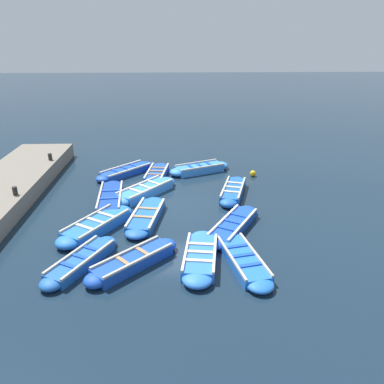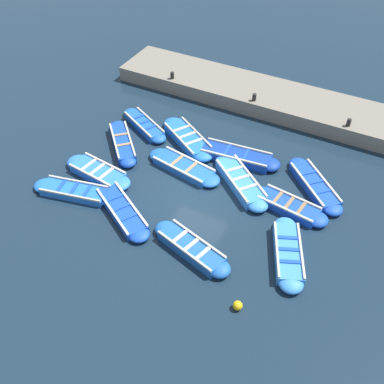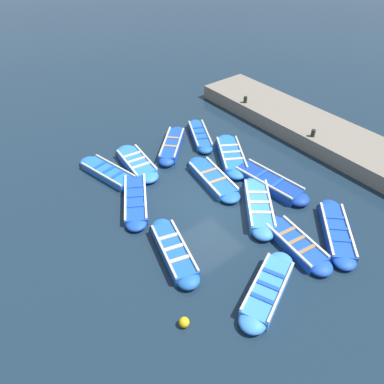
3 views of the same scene
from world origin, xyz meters
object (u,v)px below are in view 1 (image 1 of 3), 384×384
at_px(boat_outer_right, 200,257).
at_px(bollard_mid_south, 50,157).
at_px(boat_alongside, 243,259).
at_px(boat_end_of_row, 146,216).
at_px(boat_bow_out, 133,261).
at_px(buoy_orange_near, 253,173).
at_px(boat_far_corner, 96,225).
at_px(boat_centre, 200,169).
at_px(boat_stern_in, 81,261).
at_px(boat_drifting, 233,226).
at_px(boat_inner_gap, 157,174).
at_px(bollard_mid_north, 15,191).
at_px(boat_near_quay, 233,191).
at_px(boat_mid_row, 145,191).
at_px(boat_outer_left, 126,171).
at_px(boat_broadside, 110,199).

relative_size(boat_outer_right, bollard_mid_south, 9.84).
bearing_deg(boat_alongside, boat_end_of_row, 136.53).
bearing_deg(boat_end_of_row, boat_bow_out, -92.73).
bearing_deg(buoy_orange_near, boat_far_corner, -141.62).
height_order(boat_centre, boat_far_corner, boat_far_corner).
distance_m(boat_stern_in, boat_centre, 9.72).
relative_size(boat_outer_right, boat_centre, 0.98).
height_order(boat_drifting, boat_alongside, boat_drifting).
xyz_separation_m(boat_inner_gap, boat_centre, (2.27, 0.75, 0.02)).
bearing_deg(bollard_mid_north, boat_drifting, -12.10).
distance_m(bollard_mid_north, bollard_mid_south, 4.63).
height_order(boat_far_corner, bollard_mid_north, bollard_mid_north).
bearing_deg(boat_far_corner, boat_drifting, -1.28).
xyz_separation_m(boat_end_of_row, boat_alongside, (3.41, -3.23, -0.01)).
bearing_deg(boat_centre, boat_end_of_row, -113.90).
bearing_deg(boat_near_quay, boat_outer_right, -108.51).
bearing_deg(boat_outer_right, buoy_orange_near, 67.82).
relative_size(boat_bow_out, bollard_mid_north, 8.73).
relative_size(boat_inner_gap, bollard_mid_south, 9.57).
xyz_separation_m(boat_bow_out, bollard_mid_north, (-5.32, 4.27, 0.74)).
bearing_deg(boat_mid_row, boat_end_of_row, -84.77).
xyz_separation_m(boat_stern_in, boat_far_corner, (0.02, 2.38, 0.03)).
relative_size(boat_outer_right, boat_drifting, 0.94).
xyz_separation_m(boat_outer_left, buoy_orange_near, (6.73, -0.54, -0.01)).
bearing_deg(boat_centre, boat_inner_gap, -161.84).
xyz_separation_m(bollard_mid_north, buoy_orange_near, (10.71, 3.81, -0.77)).
xyz_separation_m(boat_near_quay, boat_centre, (-1.40, 3.15, 0.00)).
distance_m(boat_outer_left, boat_near_quay, 6.11).
height_order(boat_outer_left, boat_mid_row, boat_mid_row).
bearing_deg(boat_centre, buoy_orange_near, -14.96).
bearing_deg(boat_drifting, boat_centre, 98.35).
xyz_separation_m(boat_end_of_row, boat_far_corner, (-1.83, -0.79, 0.04)).
distance_m(boat_drifting, boat_near_quay, 3.33).
xyz_separation_m(boat_drifting, boat_inner_gap, (-3.22, 5.71, 0.02)).
bearing_deg(boat_stern_in, boat_near_quay, 44.29).
relative_size(boat_outer_right, buoy_orange_near, 10.74).
bearing_deg(boat_broadside, boat_mid_row, 29.69).
height_order(boat_stern_in, boat_centre, boat_centre).
relative_size(boat_mid_row, boat_far_corner, 0.95).
xyz_separation_m(boat_centre, boat_alongside, (0.95, -8.77, -0.04)).
bearing_deg(boat_outer_right, bollard_mid_south, 130.77).
distance_m(boat_near_quay, boat_alongside, 5.64).
height_order(boat_centre, boat_end_of_row, boat_centre).
relative_size(boat_end_of_row, boat_broadside, 0.92).
distance_m(boat_far_corner, buoy_orange_near, 9.01).
xyz_separation_m(boat_outer_right, bollard_mid_south, (-7.50, 8.69, 0.75)).
distance_m(boat_outer_right, boat_alongside, 1.39).
bearing_deg(boat_outer_right, boat_far_corner, 149.46).
bearing_deg(boat_outer_left, boat_end_of_row, -74.37).
bearing_deg(boat_mid_row, bollard_mid_north, -163.34).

